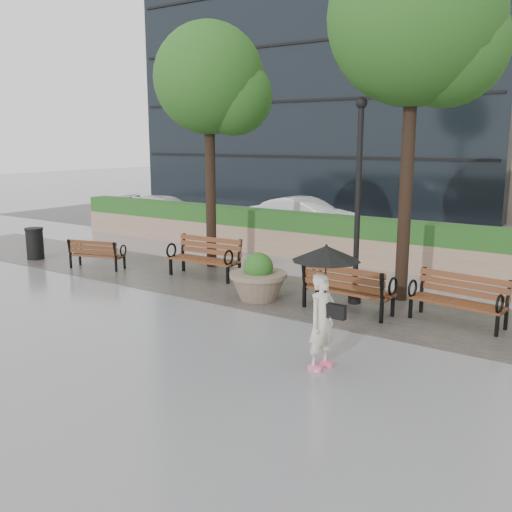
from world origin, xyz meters
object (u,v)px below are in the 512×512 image
Objects in this scene: bench_0 at (97,260)px; lamppost at (357,216)px; trash_bin at (35,244)px; car_right at (305,216)px; bench_1 at (205,266)px; bench_2 at (347,298)px; bench_3 at (457,310)px; pedestrian at (324,295)px; planter_left at (258,281)px; car_left at (166,211)px.

bench_0 is 7.63m from lamppost.
trash_bin is 9.63m from car_right.
car_right is at bearing 96.51° from bench_1.
bench_2 is (7.54, 0.17, 0.06)m from bench_0.
lamppost is (-2.25, 0.20, 1.66)m from bench_3.
bench_0 is 2.57m from trash_bin.
pedestrian is at bearing -102.03° from bench_3.
pedestrian reaches higher than bench_3.
bench_0 is 0.83× the size of pedestrian.
lamppost reaches higher than bench_3.
lamppost reaches higher than bench_0.
car_left is (-9.59, 7.28, 0.18)m from planter_left.
trash_bin is 11.37m from pedestrian.
bench_1 is at bearing 179.60° from lamppost.
car_right reaches higher than trash_bin.
bench_0 is at bearing 4.05° from trash_bin.
trash_bin is 0.21× the size of car_right.
pedestrian reaches higher than bench_1.
bench_3 is 15.23m from car_left.
lamppost is at bearing 28.92° from pedestrian.
bench_1 is 2.18× the size of trash_bin.
bench_0 is at bearing 4.29° from bench_2.
bench_2 is at bearing -160.26° from bench_3.
bench_1 reaches higher than bench_3.
bench_2 is at bearing 30.08° from pedestrian.
car_left is (-4.11, 7.20, 0.36)m from bench_0.
bench_0 is 3.25m from bench_1.
bench_0 is 1.81× the size of trash_bin.
car_left is 0.99× the size of car_right.
pedestrian is at bearing 111.25° from bench_2.
bench_0 is 0.83× the size of bench_1.
bench_2 is 1.49× the size of planter_left.
planter_left is 8.03m from trash_bin.
bench_3 is 0.44× the size of car_left.
planter_left is at bearing -163.34° from bench_3.
bench_1 is 7.59m from car_right.
car_left is at bearing 63.58° from pedestrian.
car_left reaches higher than planter_left.
bench_2 reaches higher than trash_bin.
planter_left is 0.31× the size of car_right.
planter_left is (-2.06, -0.25, 0.12)m from bench_2.
trash_bin is at bearing -169.55° from bench_3.
car_right is (-3.59, 8.45, 0.27)m from planter_left.
car_right reaches higher than planter_left.
planter_left is 12.04m from car_left.
bench_0 is 0.39× the size of car_left.
planter_left is 9.19m from car_right.
bench_2 is 9.97m from car_right.
pedestrian is at bearing -137.87° from car_left.
trash_bin is at bearing 88.76° from pedestrian.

